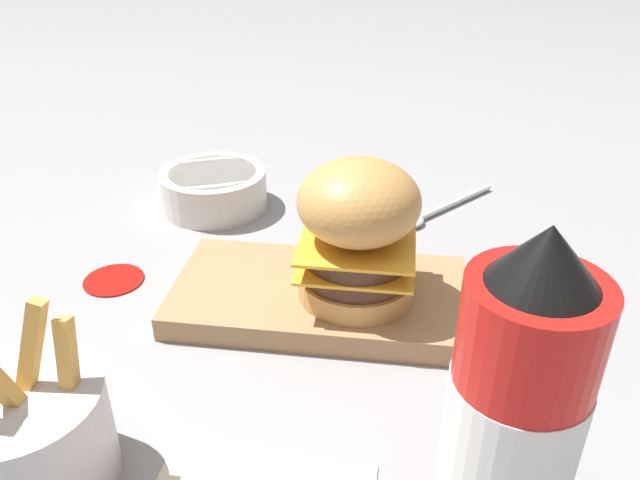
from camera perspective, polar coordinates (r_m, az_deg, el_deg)
ground_plane at (r=0.62m, az=-4.73°, el=-5.65°), size 6.00×6.00×0.00m
serving_board at (r=0.61m, az=-0.00°, el=-5.04°), size 0.28×0.15×0.02m
burger at (r=0.56m, az=3.49°, el=0.88°), size 0.11×0.11×0.13m
ketchup_bottle at (r=0.37m, az=17.17°, el=-15.56°), size 0.08×0.08×0.23m
fries_basket at (r=0.48m, az=-25.07°, el=-15.96°), size 0.11×0.11×0.14m
side_bowl at (r=0.80m, az=-9.68°, el=4.70°), size 0.13×0.13×0.05m
spoon at (r=0.79m, az=10.11°, el=2.42°), size 0.13×0.14×0.01m
ketchup_puddle at (r=0.69m, az=-18.35°, el=-3.43°), size 0.06×0.06×0.00m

